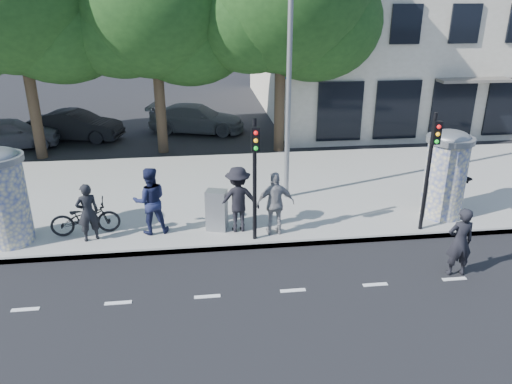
{
  "coord_description": "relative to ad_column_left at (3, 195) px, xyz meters",
  "views": [
    {
      "loc": [
        -2.1,
        -8.35,
        6.55
      ],
      "look_at": [
        -0.61,
        3.5,
        1.68
      ],
      "focal_mm": 35.0,
      "sensor_mm": 36.0,
      "label": 1
    }
  ],
  "objects": [
    {
      "name": "ground",
      "position": [
        7.2,
        -4.5,
        -1.54
      ],
      "size": [
        120.0,
        120.0,
        0.0
      ],
      "primitive_type": "plane",
      "color": "black",
      "rests_on": "ground"
    },
    {
      "name": "sidewalk",
      "position": [
        7.2,
        3.0,
        -1.46
      ],
      "size": [
        40.0,
        8.0,
        0.15
      ],
      "primitive_type": "cube",
      "color": "gray",
      "rests_on": "ground"
    },
    {
      "name": "curb",
      "position": [
        7.2,
        -0.95,
        -1.46
      ],
      "size": [
        40.0,
        0.1,
        0.16
      ],
      "primitive_type": "cube",
      "color": "slate",
      "rests_on": "ground"
    },
    {
      "name": "lane_dash_far",
      "position": [
        7.2,
        -3.1,
        -1.53
      ],
      "size": [
        32.0,
        0.12,
        0.01
      ],
      "primitive_type": "cube",
      "color": "silver",
      "rests_on": "ground"
    },
    {
      "name": "ad_column_left",
      "position": [
        0.0,
        0.0,
        0.0
      ],
      "size": [
        1.36,
        1.36,
        2.65
      ],
      "color": "beige",
      "rests_on": "sidewalk"
    },
    {
      "name": "ad_column_right",
      "position": [
        12.4,
        0.2,
        0.0
      ],
      "size": [
        1.36,
        1.36,
        2.65
      ],
      "color": "beige",
      "rests_on": "sidewalk"
    },
    {
      "name": "traffic_pole_near",
      "position": [
        6.6,
        -0.71,
        0.69
      ],
      "size": [
        0.22,
        0.31,
        3.4
      ],
      "color": "black",
      "rests_on": "sidewalk"
    },
    {
      "name": "traffic_pole_far",
      "position": [
        11.4,
        -0.71,
        0.69
      ],
      "size": [
        0.22,
        0.31,
        3.4
      ],
      "color": "black",
      "rests_on": "sidewalk"
    },
    {
      "name": "street_lamp",
      "position": [
        8.0,
        2.13,
        3.26
      ],
      "size": [
        0.25,
        0.93,
        8.0
      ],
      "color": "slate",
      "rests_on": "sidewalk"
    },
    {
      "name": "tree_near_left",
      "position": [
        3.7,
        8.2,
        4.53
      ],
      "size": [
        6.8,
        6.8,
        8.97
      ],
      "color": "#38281C",
      "rests_on": "ground"
    },
    {
      "name": "building",
      "position": [
        19.2,
        15.49,
        4.46
      ],
      "size": [
        20.3,
        15.85,
        12.0
      ],
      "color": "#ADA591",
      "rests_on": "ground"
    },
    {
      "name": "ped_b",
      "position": [
        2.12,
        -0.16,
        -0.57
      ],
      "size": [
        0.7,
        0.59,
        1.64
      ],
      "primitive_type": "imported",
      "rotation": [
        0.0,
        0.0,
        3.54
      ],
      "color": "black",
      "rests_on": "sidewalk"
    },
    {
      "name": "ped_c",
      "position": [
        3.77,
        0.1,
        -0.42
      ],
      "size": [
        1.04,
        0.87,
        1.93
      ],
      "primitive_type": "imported",
      "rotation": [
        0.0,
        0.0,
        3.29
      ],
      "color": "#191E3F",
      "rests_on": "sidewalk"
    },
    {
      "name": "ped_d",
      "position": [
        6.2,
        -0.07,
        -0.44
      ],
      "size": [
        1.27,
        0.78,
        1.9
      ],
      "primitive_type": "imported",
      "rotation": [
        0.0,
        0.0,
        3.2
      ],
      "color": "black",
      "rests_on": "sidewalk"
    },
    {
      "name": "ped_e",
      "position": [
        7.2,
        -0.42,
        -0.47
      ],
      "size": [
        1.09,
        0.64,
        1.83
      ],
      "primitive_type": "imported",
      "rotation": [
        0.0,
        0.0,
        3.17
      ],
      "color": "gray",
      "rests_on": "sidewalk"
    },
    {
      "name": "ped_f",
      "position": [
        12.73,
        0.39,
        -0.5
      ],
      "size": [
        1.7,
        0.75,
        1.77
      ],
      "primitive_type": "imported",
      "rotation": [
        0.0,
        0.0,
        3.24
      ],
      "color": "black",
      "rests_on": "sidewalk"
    },
    {
      "name": "man_road",
      "position": [
        11.32,
        -2.86,
        -0.65
      ],
      "size": [
        0.66,
        0.44,
        1.78
      ],
      "primitive_type": "imported",
      "rotation": [
        0.0,
        0.0,
        3.11
      ],
      "color": "black",
      "rests_on": "ground"
    },
    {
      "name": "bicycle",
      "position": [
        1.95,
        0.23,
        -0.89
      ],
      "size": [
        0.87,
        1.94,
        0.99
      ],
      "primitive_type": "imported",
      "rotation": [
        0.0,
        0.0,
        1.69
      ],
      "color": "black",
      "rests_on": "sidewalk"
    },
    {
      "name": "cabinet_left",
      "position": [
        5.6,
        0.06,
        -0.79
      ],
      "size": [
        0.66,
        0.56,
        1.19
      ],
      "primitive_type": "cube",
      "rotation": [
        0.0,
        0.0,
        -0.3
      ],
      "color": "gray",
      "rests_on": "sidewalk"
    },
    {
      "name": "cabinet_right",
      "position": [
        12.13,
        0.13,
        -0.79
      ],
      "size": [
        0.67,
        0.58,
        1.19
      ],
      "primitive_type": "cube",
      "rotation": [
        0.0,
        0.0,
        -0.34
      ],
      "color": "slate",
      "rests_on": "sidewalk"
    },
    {
      "name": "car_left",
      "position": [
        -2.96,
        9.53,
        -0.85
      ],
      "size": [
        2.25,
        4.26,
        1.38
      ],
      "primitive_type": "imported",
      "rotation": [
        0.0,
        0.0,
        1.73
      ],
      "color": "#5B5C62",
      "rests_on": "ground"
    },
    {
      "name": "car_mid",
      "position": [
        -0.36,
        10.57,
        -0.85
      ],
      "size": [
        2.34,
        4.37,
        1.37
      ],
      "primitive_type": "imported",
      "rotation": [
        0.0,
        0.0,
        1.34
      ],
      "color": "black",
      "rests_on": "ground"
    },
    {
      "name": "car_right",
      "position": [
        5.2,
        11.31,
        -0.86
      ],
      "size": [
        2.97,
        4.97,
        1.35
      ],
      "primitive_type": "imported",
      "rotation": [
        0.0,
        0.0,
        1.32
      ],
      "color": "#595C60",
      "rests_on": "ground"
    }
  ]
}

